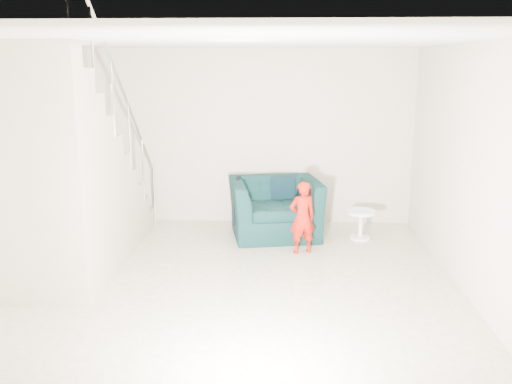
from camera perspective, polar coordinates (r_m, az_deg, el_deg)
floor at (r=6.16m, az=-1.95°, el=-10.32°), size 5.50×5.50×0.00m
ceiling at (r=5.64m, az=-2.18°, el=15.67°), size 5.50×5.50×0.00m
back_wall at (r=8.45m, az=-0.52°, el=5.75°), size 5.00×0.00×5.00m
front_wall at (r=3.12m, az=-6.25°, el=-7.88°), size 5.00×0.00×5.00m
left_wall at (r=6.45m, az=-24.79°, el=2.11°), size 0.00×5.50×5.50m
right_wall at (r=6.08m, az=22.16°, el=1.72°), size 0.00×5.50×5.50m
armchair at (r=7.94m, az=2.00°, el=-1.66°), size 1.45×1.32×0.83m
toddler at (r=7.19m, az=4.90°, el=-2.70°), size 0.41×0.33×0.98m
side_table at (r=7.93m, az=10.97°, el=-2.89°), size 0.42×0.42×0.42m
staircase at (r=6.82m, az=-18.62°, el=-0.27°), size 1.02×3.03×3.62m
cushion at (r=8.17m, az=2.86°, el=0.50°), size 0.37×0.17×0.36m
throw at (r=7.94m, az=-1.98°, el=-0.87°), size 0.05×0.54×0.61m
phone at (r=7.06m, az=5.78°, el=0.01°), size 0.04×0.05×0.10m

